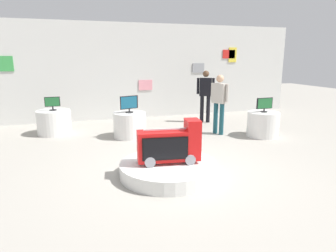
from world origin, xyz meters
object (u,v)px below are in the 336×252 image
at_px(novelty_firetruck_tv, 170,146).
at_px(tv_on_right_rear, 265,104).
at_px(tv_on_left_rear, 52,103).
at_px(tv_on_center_rear, 129,103).
at_px(shopper_browsing_rear, 219,100).
at_px(main_display_pedestal, 169,169).
at_px(display_pedestal_left_rear, 54,122).
at_px(display_pedestal_right_rear, 263,124).
at_px(display_pedestal_center_rear, 130,125).
at_px(shopper_browsing_near_truck, 205,92).

distance_m(novelty_firetruck_tv, tv_on_right_rear, 3.68).
xyz_separation_m(tv_on_left_rear, tv_on_center_rear, (1.91, -0.96, 0.03)).
xyz_separation_m(tv_on_right_rear, shopper_browsing_rear, (-1.01, 0.59, 0.07)).
distance_m(main_display_pedestal, display_pedestal_left_rear, 4.30).
relative_size(tv_on_center_rear, tv_on_right_rear, 1.01).
xyz_separation_m(display_pedestal_right_rear, tv_on_right_rear, (-0.00, -0.00, 0.54)).
height_order(tv_on_center_rear, shopper_browsing_rear, shopper_browsing_rear).
relative_size(display_pedestal_center_rear, tv_on_right_rear, 1.79).
bearing_deg(shopper_browsing_rear, main_display_pedestal, -132.68).
height_order(main_display_pedestal, display_pedestal_left_rear, display_pedestal_left_rear).
height_order(novelty_firetruck_tv, shopper_browsing_near_truck, shopper_browsing_near_truck).
distance_m(display_pedestal_right_rear, shopper_browsing_near_truck, 2.29).
bearing_deg(tv_on_right_rear, tv_on_left_rear, 159.70).
relative_size(tv_on_left_rear, shopper_browsing_rear, 0.25).
height_order(display_pedestal_center_rear, tv_on_center_rear, tv_on_center_rear).
bearing_deg(main_display_pedestal, shopper_browsing_rear, 47.32).
bearing_deg(display_pedestal_right_rear, novelty_firetruck_tv, -150.41).
distance_m(display_pedestal_center_rear, shopper_browsing_near_truck, 2.93).
bearing_deg(novelty_firetruck_tv, display_pedestal_left_rear, 119.16).
distance_m(tv_on_left_rear, display_pedestal_right_rear, 5.66).
distance_m(novelty_firetruck_tv, display_pedestal_right_rear, 3.67).
relative_size(display_pedestal_right_rear, shopper_browsing_near_truck, 0.50).
xyz_separation_m(display_pedestal_center_rear, shopper_browsing_near_truck, (2.65, 1.07, 0.64)).
height_order(main_display_pedestal, novelty_firetruck_tv, novelty_firetruck_tv).
bearing_deg(novelty_firetruck_tv, tv_on_left_rear, 119.19).
height_order(tv_on_left_rear, tv_on_right_rear, tv_on_right_rear).
height_order(display_pedestal_left_rear, shopper_browsing_rear, shopper_browsing_rear).
distance_m(display_pedestal_left_rear, display_pedestal_right_rear, 5.64).
distance_m(main_display_pedestal, tv_on_left_rear, 4.35).
xyz_separation_m(display_pedestal_left_rear, tv_on_center_rear, (1.91, -0.96, 0.57)).
bearing_deg(tv_on_left_rear, tv_on_right_rear, -20.30).
relative_size(tv_on_right_rear, shopper_browsing_rear, 0.30).
distance_m(tv_on_right_rear, shopper_browsing_rear, 1.17).
height_order(novelty_firetruck_tv, tv_on_center_rear, tv_on_center_rear).
bearing_deg(tv_on_center_rear, novelty_firetruck_tv, -86.03).
xyz_separation_m(tv_on_center_rear, shopper_browsing_rear, (2.37, -0.41, 0.05)).
bearing_deg(display_pedestal_right_rear, display_pedestal_left_rear, 159.70).
height_order(main_display_pedestal, display_pedestal_center_rear, display_pedestal_center_rear).
bearing_deg(novelty_firetruck_tv, main_display_pedestal, 154.70).
height_order(tv_on_center_rear, tv_on_right_rear, tv_on_center_rear).
bearing_deg(tv_on_right_rear, tv_on_center_rear, 163.54).
height_order(display_pedestal_left_rear, tv_on_right_rear, tv_on_right_rear).
bearing_deg(novelty_firetruck_tv, display_pedestal_center_rear, 93.94).
xyz_separation_m(main_display_pedestal, shopper_browsing_rear, (2.20, 2.38, 0.82)).
relative_size(tv_on_left_rear, display_pedestal_right_rear, 0.48).
bearing_deg(display_pedestal_center_rear, tv_on_right_rear, -16.53).
bearing_deg(display_pedestal_center_rear, shopper_browsing_near_truck, 22.07).
distance_m(novelty_firetruck_tv, tv_on_left_rear, 4.32).
bearing_deg(shopper_browsing_rear, tv_on_right_rear, -30.02).
bearing_deg(shopper_browsing_near_truck, display_pedestal_center_rear, -157.93).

